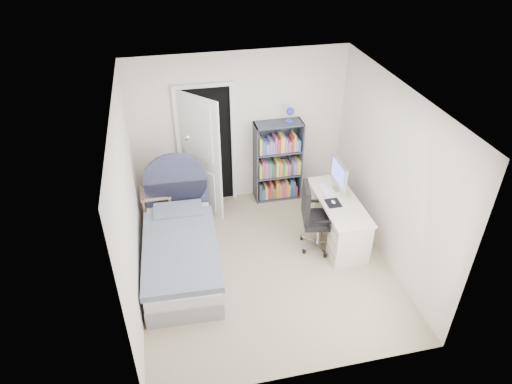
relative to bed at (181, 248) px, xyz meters
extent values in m
cube|color=gray|center=(1.14, -0.26, -0.31)|extent=(3.40, 3.60, 0.05)
cube|color=white|center=(1.14, -0.26, 2.24)|extent=(3.40, 3.60, 0.05)
cube|color=silver|center=(1.14, 1.57, 0.96)|extent=(3.40, 0.05, 2.50)
cube|color=silver|center=(1.14, -2.08, 0.96)|extent=(3.40, 0.05, 2.50)
cube|color=silver|center=(-0.58, -0.26, 0.96)|extent=(0.05, 3.60, 2.50)
cube|color=silver|center=(2.87, -0.26, 0.96)|extent=(0.05, 3.60, 2.50)
cube|color=black|center=(0.59, 1.54, 0.71)|extent=(0.80, 0.01, 2.00)
cube|color=white|center=(0.16, 1.51, 0.71)|extent=(0.06, 0.06, 2.00)
cube|color=white|center=(1.02, 1.51, 0.71)|extent=(0.06, 0.06, 2.00)
cube|color=white|center=(0.59, 1.51, 1.74)|extent=(0.92, 0.06, 0.06)
cube|color=white|center=(0.46, 1.21, 0.71)|extent=(0.56, 0.62, 2.00)
cube|color=gray|center=(0.00, -0.10, -0.16)|extent=(1.03, 2.03, 0.26)
cube|color=silver|center=(0.00, -0.10, 0.04)|extent=(1.01, 1.99, 0.16)
cube|color=slate|center=(-0.01, -0.20, 0.16)|extent=(1.06, 1.74, 0.10)
cube|color=slate|center=(0.03, 0.62, 0.18)|extent=(0.73, 0.43, 0.12)
cube|color=#3A3D5A|center=(0.04, 0.94, 0.11)|extent=(0.95, 0.10, 0.80)
cylinder|color=#3A3D5A|center=(0.04, 0.94, 0.51)|extent=(0.95, 0.10, 0.95)
cylinder|color=tan|center=(-0.47, 0.91, -0.01)|extent=(0.04, 0.04, 0.56)
cylinder|color=tan|center=(-0.47, 1.30, -0.01)|extent=(0.04, 0.04, 0.56)
cylinder|color=tan|center=(-0.08, 0.91, -0.01)|extent=(0.04, 0.04, 0.56)
cylinder|color=tan|center=(-0.08, 1.30, -0.01)|extent=(0.04, 0.04, 0.56)
cube|color=tan|center=(-0.28, 1.10, 0.26)|extent=(0.45, 0.45, 0.03)
cube|color=tan|center=(-0.28, 1.10, -0.09)|extent=(0.40, 0.40, 0.02)
cube|color=#B24C33|center=(-0.33, 1.10, 0.29)|extent=(0.18, 0.25, 0.03)
cube|color=#3F598C|center=(-0.33, 1.10, 0.32)|extent=(0.17, 0.24, 0.03)
cube|color=#D8CC7F|center=(-0.33, 1.10, 0.35)|extent=(0.16, 0.22, 0.03)
cylinder|color=silver|center=(0.22, 1.07, -0.28)|extent=(0.21, 0.21, 0.02)
cylinder|color=silver|center=(0.22, 1.07, 0.46)|extent=(0.02, 0.02, 1.48)
sphere|color=silver|center=(0.28, 1.03, 1.17)|extent=(0.09, 0.09, 0.09)
cube|color=#373D4C|center=(1.36, 1.38, 0.40)|extent=(0.02, 0.33, 1.38)
cube|color=#373D4C|center=(2.11, 1.38, 0.40)|extent=(0.02, 0.33, 1.38)
cube|color=#373D4C|center=(1.73, 1.38, 1.08)|extent=(0.77, 0.33, 0.02)
cube|color=#373D4C|center=(1.73, 1.38, -0.28)|extent=(0.77, 0.33, 0.02)
cube|color=#373D4C|center=(1.73, 1.54, 0.40)|extent=(0.77, 0.01, 1.38)
cube|color=#373D4C|center=(1.73, 1.38, 0.15)|extent=(0.73, 0.31, 0.02)
cube|color=#373D4C|center=(1.73, 1.38, 0.59)|extent=(0.73, 0.31, 0.02)
cylinder|color=#2836B0|center=(1.90, 1.38, 1.10)|extent=(0.13, 0.13, 0.02)
cylinder|color=silver|center=(1.90, 1.38, 1.19)|extent=(0.02, 0.02, 0.18)
sphere|color=#2836B0|center=(1.90, 1.35, 1.29)|extent=(0.12, 0.12, 0.12)
cube|color=#3F3F3F|center=(1.42, 1.36, -0.11)|extent=(0.04, 0.23, 0.29)
cube|color=#335999|center=(1.47, 1.36, -0.16)|extent=(0.05, 0.23, 0.19)
cube|color=#D8BF4C|center=(1.53, 1.36, -0.14)|extent=(0.04, 0.23, 0.22)
cube|color=#B23333|center=(1.57, 1.36, -0.14)|extent=(0.03, 0.23, 0.22)
cube|color=#B23333|center=(1.61, 1.36, -0.11)|extent=(0.04, 0.23, 0.29)
cube|color=#337F4C|center=(1.66, 1.36, -0.16)|extent=(0.05, 0.23, 0.18)
cube|color=orange|center=(1.71, 1.36, -0.11)|extent=(0.04, 0.23, 0.30)
cube|color=orange|center=(1.77, 1.36, -0.13)|extent=(0.05, 0.23, 0.26)
cube|color=#994C7F|center=(1.82, 1.36, -0.12)|extent=(0.05, 0.23, 0.28)
cube|color=orange|center=(1.87, 1.36, -0.10)|extent=(0.04, 0.23, 0.30)
cube|color=#D8BF4C|center=(1.92, 1.36, -0.14)|extent=(0.04, 0.23, 0.23)
cube|color=#335999|center=(1.96, 1.36, -0.10)|extent=(0.03, 0.23, 0.30)
cube|color=#335999|center=(2.00, 1.36, -0.11)|extent=(0.04, 0.23, 0.29)
cube|color=#B23333|center=(2.05, 1.36, -0.16)|extent=(0.04, 0.23, 0.19)
cube|color=#D8BF4C|center=(1.42, 1.36, 0.30)|extent=(0.04, 0.23, 0.25)
cube|color=#994C7F|center=(1.47, 1.36, 0.32)|extent=(0.03, 0.23, 0.30)
cube|color=#994C7F|center=(1.52, 1.36, 0.31)|extent=(0.06, 0.23, 0.27)
cube|color=#337F4C|center=(1.59, 1.36, 0.30)|extent=(0.06, 0.23, 0.26)
cube|color=#3F3F3F|center=(1.65, 1.36, 0.29)|extent=(0.06, 0.23, 0.23)
cube|color=#D8BF4C|center=(1.71, 1.36, 0.31)|extent=(0.05, 0.23, 0.26)
cube|color=orange|center=(1.76, 1.36, 0.30)|extent=(0.05, 0.23, 0.25)
cube|color=#337F4C|center=(1.81, 1.36, 0.28)|extent=(0.04, 0.23, 0.21)
cube|color=#D8BF4C|center=(1.85, 1.36, 0.27)|extent=(0.04, 0.23, 0.20)
cube|color=#994C7F|center=(1.90, 1.36, 0.27)|extent=(0.05, 0.23, 0.20)
cube|color=#3F3F3F|center=(1.95, 1.36, 0.30)|extent=(0.04, 0.23, 0.26)
cube|color=#7F72B2|center=(2.00, 1.36, 0.29)|extent=(0.06, 0.23, 0.23)
cube|color=#D8BF4C|center=(2.07, 1.36, 0.29)|extent=(0.06, 0.23, 0.24)
cube|color=#D8BF4C|center=(1.42, 1.36, 0.75)|extent=(0.04, 0.23, 0.27)
cube|color=#335999|center=(1.47, 1.36, 0.73)|extent=(0.05, 0.23, 0.23)
cube|color=#7F72B2|center=(1.53, 1.36, 0.71)|extent=(0.05, 0.23, 0.18)
cube|color=#7F72B2|center=(1.59, 1.36, 0.73)|extent=(0.04, 0.23, 0.23)
cube|color=#7F72B2|center=(1.63, 1.36, 0.72)|extent=(0.03, 0.23, 0.21)
cube|color=#994C7F|center=(1.67, 1.36, 0.75)|extent=(0.03, 0.23, 0.27)
cube|color=#B23333|center=(1.72, 1.36, 0.73)|extent=(0.05, 0.23, 0.24)
cube|color=#D8BF4C|center=(1.78, 1.36, 0.75)|extent=(0.07, 0.23, 0.28)
cube|color=#7F72B2|center=(1.84, 1.36, 0.73)|extent=(0.04, 0.23, 0.23)
cube|color=#994C7F|center=(1.89, 1.36, 0.70)|extent=(0.06, 0.23, 0.18)
cube|color=#B23333|center=(1.94, 1.36, 0.73)|extent=(0.03, 0.23, 0.22)
cube|color=#D8BF4C|center=(1.98, 1.36, 0.76)|extent=(0.03, 0.23, 0.29)
cube|color=#7F72B2|center=(2.02, 1.36, 0.71)|extent=(0.04, 0.23, 0.20)
cube|color=#335999|center=(2.06, 1.36, 0.70)|extent=(0.03, 0.23, 0.18)
cube|color=beige|center=(2.32, 0.11, 0.37)|extent=(0.56, 1.39, 0.03)
cube|color=beige|center=(2.32, -0.38, 0.04)|extent=(0.51, 0.37, 0.65)
cube|color=beige|center=(2.32, 0.60, 0.04)|extent=(0.51, 0.37, 0.65)
cube|color=silver|center=(2.42, 0.39, 0.39)|extent=(0.15, 0.15, 0.01)
cube|color=silver|center=(2.44, 0.39, 0.50)|extent=(0.03, 0.06, 0.20)
cube|color=silver|center=(2.40, 0.39, 0.67)|extent=(0.04, 0.52, 0.37)
cube|color=#5760D3|center=(2.37, 0.39, 0.68)|extent=(0.00, 0.46, 0.30)
cube|color=white|center=(2.21, 0.39, 0.40)|extent=(0.12, 0.37, 0.02)
cube|color=black|center=(2.21, 0.06, 0.39)|extent=(0.20, 0.24, 0.00)
ellipsoid|color=white|center=(2.21, 0.06, 0.41)|extent=(0.06, 0.09, 0.03)
cube|color=silver|center=(2.12, -0.06, -0.23)|extent=(0.27, 0.09, 0.02)
cylinder|color=black|center=(2.24, -0.09, -0.26)|extent=(0.06, 0.06, 0.06)
cube|color=silver|center=(2.05, 0.08, -0.23)|extent=(0.17, 0.26, 0.02)
cylinder|color=black|center=(2.11, 0.19, -0.26)|extent=(0.06, 0.06, 0.06)
cube|color=silver|center=(1.90, 0.06, -0.23)|extent=(0.21, 0.22, 0.02)
cylinder|color=black|center=(1.81, 0.16, -0.26)|extent=(0.06, 0.06, 0.06)
cube|color=silver|center=(1.87, -0.09, -0.23)|extent=(0.26, 0.15, 0.02)
cylinder|color=black|center=(1.75, -0.15, -0.26)|extent=(0.06, 0.06, 0.06)
cube|color=silver|center=(2.00, -0.17, -0.23)|extent=(0.07, 0.27, 0.02)
cylinder|color=black|center=(2.02, -0.29, -0.26)|extent=(0.06, 0.06, 0.06)
cylinder|color=silver|center=(1.99, -0.04, -0.03)|extent=(0.06, 0.06, 0.41)
cube|color=black|center=(1.99, -0.04, 0.20)|extent=(0.54, 0.54, 0.09)
cube|color=black|center=(1.78, 0.00, 0.50)|extent=(0.15, 0.43, 0.53)
cube|color=black|center=(1.92, -0.28, 0.35)|extent=(0.29, 0.09, 0.03)
cube|color=black|center=(2.02, 0.21, 0.35)|extent=(0.29, 0.09, 0.03)
camera|label=1|loc=(-0.02, -4.92, 4.15)|focal=32.00mm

